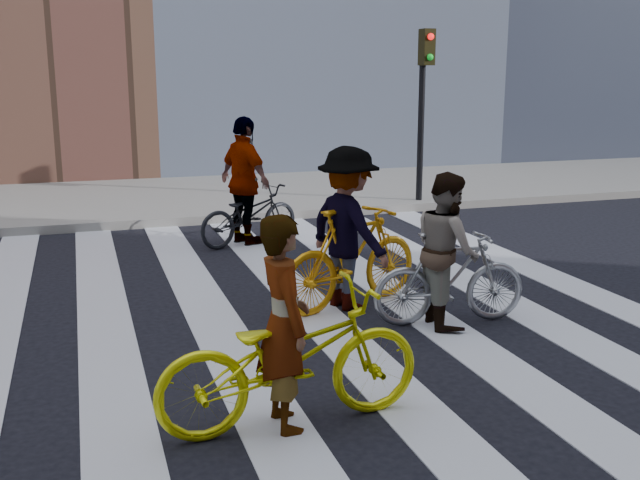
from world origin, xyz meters
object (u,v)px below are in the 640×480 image
bike_yellow_right (352,257)px  rider_left (284,323)px  bike_dark_rear (249,215)px  traffic_signal (424,87)px  rider_mid (447,249)px  rider_rear (245,181)px  bike_yellow_left (291,358)px  bike_silver_mid (450,278)px  rider_right (348,228)px

bike_yellow_right → rider_left: size_ratio=1.17×
bike_yellow_right → bike_dark_rear: bearing=-13.5°
traffic_signal → rider_mid: 6.91m
bike_dark_rear → rider_rear: rider_rear is taller
bike_yellow_left → traffic_signal: bearing=-34.2°
bike_yellow_right → rider_rear: size_ratio=0.98×
traffic_signal → bike_silver_mid: 6.96m
bike_silver_mid → rider_left: rider_left is taller
bike_silver_mid → bike_dark_rear: bike_silver_mid is taller
traffic_signal → rider_mid: size_ratio=2.08×
traffic_signal → rider_mid: (-2.67, -6.20, -1.48)m
rider_mid → bike_silver_mid: bearing=-83.4°
bike_yellow_left → bike_yellow_right: size_ratio=1.07×
traffic_signal → rider_left: bearing=-121.6°
rider_left → rider_rear: (1.02, 5.96, 0.16)m
bike_dark_rear → rider_rear: 0.52m
bike_dark_rear → rider_rear: bearing=67.9°
traffic_signal → bike_dark_rear: size_ratio=1.93×
bike_silver_mid → rider_right: 1.25m
rider_rear → traffic_signal: bearing=-85.2°
bike_yellow_right → rider_left: bearing=129.7°
bike_silver_mid → rider_rear: rider_rear is taller
bike_silver_mid → rider_left: size_ratio=1.02×
bike_yellow_left → rider_left: (-0.05, 0.00, 0.27)m
rider_right → rider_left: bearing=130.6°
bike_dark_rear → traffic_signal: bearing=-84.9°
rider_left → rider_mid: size_ratio=1.01×
rider_left → rider_rear: 6.04m
traffic_signal → rider_right: size_ratio=1.85×
bike_yellow_right → rider_left: (-1.48, -2.56, 0.24)m
bike_yellow_left → rider_left: rider_left is taller
rider_right → rider_rear: bearing=-13.5°
traffic_signal → bike_yellow_left: 9.43m
bike_dark_rear → rider_right: (0.36, -3.39, 0.45)m
traffic_signal → rider_left: size_ratio=2.07×
bike_yellow_left → bike_dark_rear: (1.02, 5.96, -0.08)m
bike_dark_rear → rider_left: bearing=147.6°
bike_silver_mid → rider_mid: size_ratio=1.03×
rider_rear → rider_right: bearing=164.7°
bike_yellow_right → bike_dark_rear: 3.42m
rider_mid → rider_right: 1.15m
bike_silver_mid → bike_dark_rear: bearing=22.0°
bike_silver_mid → rider_left: (-2.25, -1.71, 0.31)m
bike_dark_rear → rider_right: bearing=163.9°
bike_yellow_left → rider_mid: (2.15, 1.71, 0.27)m
rider_mid → rider_right: size_ratio=0.89×
traffic_signal → bike_yellow_left: bearing=-121.4°
rider_mid → bike_yellow_right: bearing=46.7°
bike_yellow_right → bike_silver_mid: bearing=-158.2°
rider_mid → rider_right: bearing=48.6°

